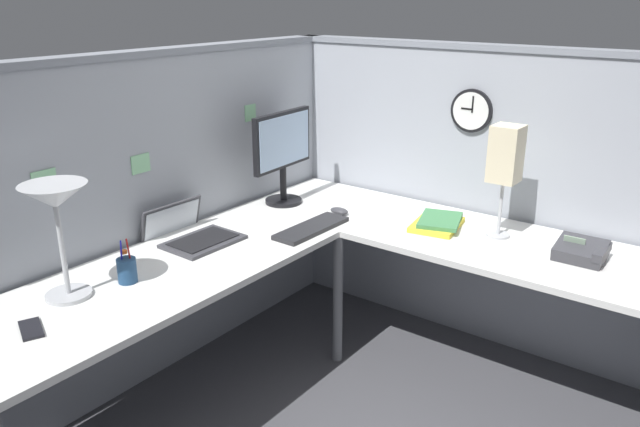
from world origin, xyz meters
TOP-DOWN VIEW (x-y plane):
  - ground_plane at (0.00, 0.00)m, footprint 6.80×6.80m
  - cubicle_wall_back at (-0.36, 0.87)m, footprint 2.57×0.12m
  - cubicle_wall_right at (0.87, -0.27)m, footprint 0.12×2.37m
  - desk at (-0.15, -0.05)m, footprint 2.35×2.15m
  - monitor at (0.32, 0.64)m, footprint 0.46×0.20m
  - laptop at (-0.35, 0.65)m, footprint 0.35×0.39m
  - keyboard at (0.07, 0.26)m, footprint 0.43×0.15m
  - computer_mouse at (0.35, 0.29)m, footprint 0.06×0.10m
  - desk_lamp_dome at (-1.03, 0.57)m, footprint 0.24×0.24m
  - pen_cup at (-0.82, 0.50)m, footprint 0.08×0.08m
  - cell_phone at (-1.25, 0.45)m, footprint 0.12×0.16m
  - office_phone at (0.49, -0.89)m, footprint 0.19×0.21m
  - book_stack at (0.48, -0.21)m, footprint 0.32×0.27m
  - desk_lamp_paper at (0.54, -0.49)m, footprint 0.13×0.13m
  - wall_clock at (0.82, -0.20)m, footprint 0.04×0.22m
  - pinned_note_leftmost at (-0.46, 0.82)m, footprint 0.10×0.00m
  - pinned_note_middle at (-0.93, 0.82)m, footprint 0.10×0.00m
  - pinned_note_rightmost at (0.27, 0.82)m, footprint 0.08×0.00m

SIDE VIEW (x-z plane):
  - ground_plane at x=0.00m, z-range 0.00..0.00m
  - desk at x=-0.15m, z-range 0.27..1.00m
  - cell_phone at x=-1.25m, z-range 0.73..0.74m
  - keyboard at x=0.07m, z-range 0.73..0.75m
  - computer_mouse at x=0.35m, z-range 0.73..0.76m
  - book_stack at x=0.48m, z-range 0.73..0.77m
  - laptop at x=-0.35m, z-range 0.65..0.86m
  - office_phone at x=0.49m, z-range 0.71..0.82m
  - pen_cup at x=-0.82m, z-range 0.69..0.87m
  - cubicle_wall_back at x=-0.36m, z-range 0.00..1.58m
  - cubicle_wall_right at x=0.87m, z-range 0.00..1.58m
  - monitor at x=0.32m, z-range 0.77..1.27m
  - pinned_note_leftmost at x=-0.46m, z-range 1.05..1.13m
  - desk_lamp_dome at x=-1.03m, z-range 0.87..1.32m
  - desk_lamp_paper at x=0.54m, z-range 0.85..1.38m
  - pinned_note_middle at x=-0.93m, z-range 1.09..1.16m
  - pinned_note_rightmost at x=0.27m, z-range 1.17..1.26m
  - wall_clock at x=0.82m, z-range 1.14..1.36m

